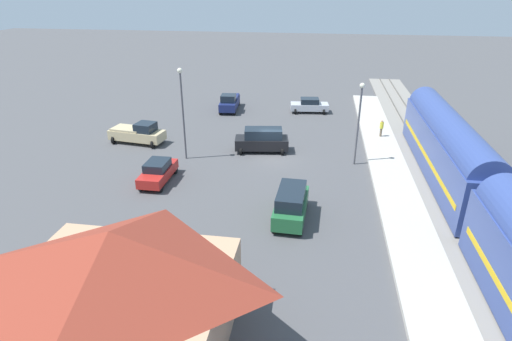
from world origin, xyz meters
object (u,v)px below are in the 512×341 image
Objects in this scene: station_building at (118,287)px; pedestrian_on_platform at (382,127)px; pickup_navy at (230,102)px; pickup_tan at (138,133)px; light_pole_lot_center at (182,104)px; suv_green at (291,204)px; suv_black at (262,140)px; sedan_silver at (309,105)px; light_pole_near_platform at (359,114)px; sedan_red at (158,171)px.

station_building reaches higher than pedestrian_on_platform.
pickup_navy is 14.27m from pickup_tan.
pedestrian_on_platform is 0.31× the size of pickup_navy.
suv_green is at bearing 138.15° from light_pole_lot_center.
light_pole_lot_center reaches higher than pickup_navy.
station_building reaches higher than suv_black.
light_pole_lot_center is (-5.81, 3.08, 4.03)m from pickup_tan.
light_pole_near_platform is (-4.50, 15.29, 3.66)m from sedan_silver.
station_building is 23.59m from suv_black.
sedan_silver is 9.79m from pickup_navy.
light_pole_near_platform is (-8.37, 1.76, 3.39)m from suv_black.
light_pole_lot_center reaches higher than pedestrian_on_platform.
pedestrian_on_platform reaches higher than sedan_red.
suv_green is 0.97× the size of suv_black.
sedan_red is at bearing 86.30° from pickup_navy.
light_pole_lot_center reaches higher than sedan_silver.
pedestrian_on_platform is (-14.17, -28.46, -1.68)m from station_building.
sedan_red is at bearing -74.24° from station_building.
sedan_silver is 0.65× the size of light_pole_near_platform.
pickup_navy and pickup_tan have the same top height.
sedan_red is 0.88× the size of suv_black.
pickup_navy is (17.25, -7.94, -0.25)m from pedestrian_on_platform.
light_pole_lot_center is at bearing -98.26° from sedan_red.
sedan_red is 0.63× the size of light_pole_near_platform.
pedestrian_on_platform is 22.58m from sedan_red.
pickup_tan is 7.71m from light_pole_lot_center.
light_pole_lot_center is (0.62, 15.82, 4.03)m from pickup_navy.
light_pole_near_platform is at bearing 106.38° from sedan_silver.
station_building is at bearing 105.76° from sedan_red.
sedan_red is (-5.10, 8.02, -0.15)m from pickup_tan.
suv_green is 12.36m from suv_black.
station_building is 1.22× the size of light_pole_lot_center.
station_building is 1.75× the size of pickup_tan.
light_pole_near_platform is at bearing 133.93° from pickup_navy.
sedan_red is 10.57m from suv_black.
suv_black reaches higher than sedan_red.
sedan_silver is 0.91× the size of suv_black.
sedan_silver is at bearing -90.64° from suv_green.
pedestrian_on_platform is at bearing -116.47° from station_building.
suv_black is (11.34, 5.12, -0.13)m from pedestrian_on_platform.
pedestrian_on_platform is 0.24× the size of light_pole_near_platform.
light_pole_near_platform is (2.97, 6.88, 3.25)m from pedestrian_on_platform.
pedestrian_on_platform is 24.17m from pickup_tan.
suv_black is (-12.34, 0.33, 0.12)m from pickup_tan.
pickup_tan is (16.22, 13.20, 0.15)m from sedan_silver.
sedan_silver is 0.58× the size of light_pole_lot_center.
light_pole_lot_center is (14.90, 0.99, 0.52)m from light_pole_near_platform.
pickup_navy is 14.33m from suv_black.
station_building is 1.78× the size of pickup_navy.
suv_black reaches higher than pedestrian_on_platform.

